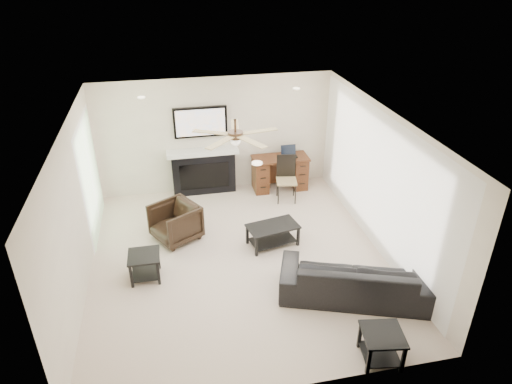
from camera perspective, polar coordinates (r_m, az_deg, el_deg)
room_shell at (r=7.27m, az=-1.01°, el=3.04°), size 5.50×5.54×2.52m
sofa at (r=7.23m, az=12.25°, el=-10.47°), size 2.42×1.58×0.66m
armchair at (r=8.48m, az=-10.05°, el=-3.75°), size 1.04×1.04×0.70m
coffee_table at (r=8.27m, az=2.09°, el=-5.39°), size 0.98×0.67×0.40m
end_table_near at (r=6.43m, az=15.36°, el=-18.10°), size 0.59×0.59×0.45m
end_table_left at (r=7.69m, az=-13.70°, el=-9.01°), size 0.51×0.51×0.45m
fireplace_unit at (r=9.78m, az=-6.69°, el=4.98°), size 1.52×0.34×1.91m
desk at (r=10.12m, az=3.00°, el=2.40°), size 1.22×0.56×0.76m
desk_chair at (r=9.60m, az=3.84°, el=1.57°), size 0.49×0.51×0.97m
laptop at (r=9.95m, az=4.22°, el=5.02°), size 0.33×0.24×0.23m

